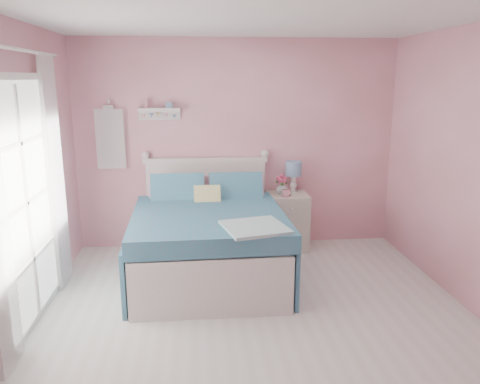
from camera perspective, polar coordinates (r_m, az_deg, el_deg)
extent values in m
plane|color=beige|center=(4.20, 2.44, -16.56)|extent=(4.50, 4.50, 0.00)
plane|color=tan|center=(5.92, -0.35, 5.76)|extent=(4.00, 0.00, 4.00)
plane|color=tan|center=(1.65, 13.82, -16.23)|extent=(4.00, 0.00, 4.00)
plane|color=tan|center=(3.98, -27.26, 0.35)|extent=(0.00, 4.50, 4.50)
plane|color=white|center=(3.66, 2.87, 21.31)|extent=(4.50, 4.50, 0.00)
cube|color=silver|center=(5.18, -3.80, -7.94)|extent=(1.50, 1.95, 0.42)
cube|color=silver|center=(5.08, -3.85, -4.92)|extent=(1.43, 1.88, 0.16)
cube|color=silver|center=(5.99, -4.11, -1.55)|extent=(1.49, 0.07, 1.09)
cube|color=silver|center=(5.87, -4.20, 3.88)|extent=(1.55, 0.09, 0.06)
cube|color=silver|center=(4.28, -3.46, -11.72)|extent=(1.49, 0.06, 0.56)
cube|color=teal|center=(4.89, -3.84, -3.59)|extent=(1.61, 1.69, 0.18)
cube|color=pink|center=(5.63, -7.55, -0.20)|extent=(0.69, 0.29, 0.43)
cube|color=pink|center=(5.64, -0.60, -0.05)|extent=(0.69, 0.29, 0.43)
cube|color=#CCBC59|center=(5.35, -4.00, -0.84)|extent=(0.31, 0.23, 0.31)
cube|color=beige|center=(5.96, 5.77, -3.56)|extent=(0.49, 0.46, 0.71)
cube|color=silver|center=(5.69, 6.24, -2.02)|extent=(0.43, 0.02, 0.16)
sphere|color=white|center=(5.67, 6.29, -2.08)|extent=(0.03, 0.03, 0.03)
cylinder|color=white|center=(5.95, 6.47, 0.06)|extent=(0.13, 0.13, 0.02)
cylinder|color=white|center=(5.93, 6.49, 1.07)|extent=(0.06, 0.06, 0.22)
cylinder|color=#7196BD|center=(5.89, 6.54, 2.86)|extent=(0.20, 0.20, 0.18)
imported|color=silver|center=(5.84, 5.10, 0.49)|extent=(0.17, 0.17, 0.15)
imported|color=pink|center=(5.72, 5.65, -0.13)|extent=(0.13, 0.13, 0.09)
sphere|color=#E34D7A|center=(5.80, 5.13, 1.93)|extent=(0.06, 0.06, 0.06)
sphere|color=#E34D7A|center=(5.84, 5.47, 1.60)|extent=(0.06, 0.06, 0.06)
sphere|color=#E34D7A|center=(5.81, 4.72, 1.66)|extent=(0.06, 0.06, 0.06)
sphere|color=#E34D7A|center=(5.79, 5.37, 1.30)|extent=(0.06, 0.06, 0.06)
sphere|color=#E34D7A|center=(5.79, 4.86, 1.41)|extent=(0.06, 0.06, 0.06)
cube|color=silver|center=(5.79, -9.84, 9.87)|extent=(0.50, 0.14, 0.04)
cube|color=silver|center=(5.86, -9.76, 9.22)|extent=(0.50, 0.03, 0.12)
cylinder|color=#D18C99|center=(5.80, -11.37, 10.50)|extent=(0.06, 0.06, 0.10)
cube|color=#7196BD|center=(5.78, -8.65, 10.40)|extent=(0.08, 0.06, 0.07)
cube|color=white|center=(5.91, -15.53, 6.23)|extent=(0.34, 0.03, 0.72)
cube|color=silver|center=(4.25, -26.11, 12.56)|extent=(0.04, 1.32, 0.06)
cube|color=silver|center=(4.73, -23.40, -13.63)|extent=(0.04, 1.32, 0.06)
cube|color=silver|center=(4.96, -22.32, 0.27)|extent=(0.04, 0.06, 2.10)
cube|color=white|center=(4.38, -24.69, -1.25)|extent=(0.02, 1.20, 2.04)
cube|color=white|center=(5.03, -21.54, 2.02)|extent=(0.04, 0.40, 2.32)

